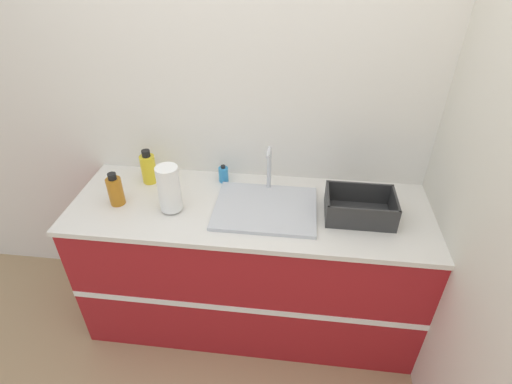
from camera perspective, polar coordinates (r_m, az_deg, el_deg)
ground_plane at (r=2.63m, az=-1.60°, el=-22.43°), size 12.00×12.00×0.00m
wall_back at (r=2.30m, az=0.35°, el=11.40°), size 4.36×0.06×2.60m
wall_right at (r=2.11m, az=27.69°, el=4.95°), size 0.06×2.66×2.60m
counter_cabinet at (r=2.48m, az=-0.68°, el=-10.37°), size 1.99×0.68×0.90m
sink at (r=2.16m, az=1.37°, el=-2.06°), size 0.55×0.43×0.28m
paper_towel_roll at (r=2.13m, az=-12.30°, el=0.44°), size 0.12×0.12×0.26m
dish_rack at (r=2.16m, az=14.58°, el=-2.33°), size 0.36×0.24×0.13m
bottle_amber at (r=2.29m, az=-19.45°, el=0.21°), size 0.08×0.08×0.19m
bottle_yellow at (r=2.43m, az=-15.11°, el=3.32°), size 0.09×0.09×0.21m
soap_dispenser at (r=2.38m, az=-4.67°, el=2.54°), size 0.06×0.06×0.11m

